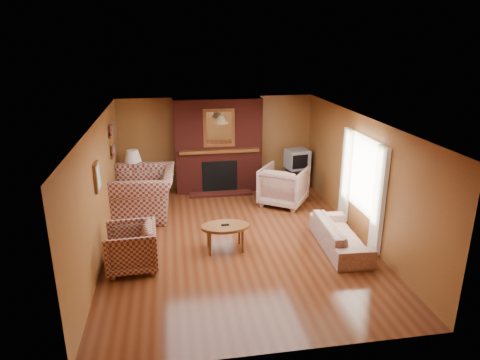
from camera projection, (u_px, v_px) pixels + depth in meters
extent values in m
plane|color=#4F2311|center=(236.00, 240.00, 8.50)|extent=(6.50, 6.50, 0.00)
plane|color=silver|center=(236.00, 120.00, 7.74)|extent=(6.50, 6.50, 0.00)
plane|color=#95612E|center=(217.00, 143.00, 11.16)|extent=(6.50, 0.00, 6.50)
plane|color=#95612E|center=(278.00, 270.00, 5.08)|extent=(6.50, 0.00, 6.50)
plane|color=#95612E|center=(100.00, 190.00, 7.73)|extent=(0.00, 6.50, 6.50)
plane|color=#95612E|center=(360.00, 176.00, 8.50)|extent=(0.00, 6.50, 6.50)
cube|color=#511711|center=(218.00, 145.00, 10.92)|extent=(2.20, 0.50, 2.40)
cube|color=black|center=(220.00, 176.00, 10.95)|extent=(0.90, 0.06, 0.80)
cube|color=#511711|center=(221.00, 194.00, 10.92)|extent=(1.60, 0.35, 0.06)
cube|color=brown|center=(219.00, 151.00, 10.70)|extent=(2.00, 0.18, 0.08)
cube|color=brown|center=(219.00, 128.00, 10.54)|extent=(0.78, 0.05, 0.95)
cube|color=white|center=(219.00, 128.00, 10.51)|extent=(0.62, 0.02, 0.80)
cube|color=beige|center=(379.00, 201.00, 7.65)|extent=(0.08, 0.35, 2.00)
cube|color=beige|center=(346.00, 175.00, 9.05)|extent=(0.08, 0.35, 2.00)
cube|color=white|center=(364.00, 175.00, 8.28)|extent=(0.03, 1.10, 1.50)
cube|color=brown|center=(113.00, 155.00, 9.47)|extent=(0.06, 0.55, 0.04)
cube|color=brown|center=(111.00, 135.00, 9.33)|extent=(0.06, 0.55, 0.04)
cube|color=brown|center=(97.00, 177.00, 7.35)|extent=(0.04, 0.40, 0.50)
cube|color=beige|center=(98.00, 177.00, 7.35)|extent=(0.01, 0.32, 0.42)
cylinder|color=black|center=(221.00, 110.00, 9.94)|extent=(0.01, 0.01, 0.35)
cone|color=#BE844C|center=(221.00, 119.00, 10.01)|extent=(0.36, 0.36, 0.18)
imported|color=maroon|center=(144.00, 193.00, 9.57)|extent=(1.45, 1.64, 1.03)
imported|color=maroon|center=(131.00, 248.00, 7.34)|extent=(0.91, 0.89, 0.79)
imported|color=beige|center=(340.00, 235.00, 8.10)|extent=(0.78, 1.83, 0.53)
imported|color=beige|center=(284.00, 186.00, 10.19)|extent=(1.40, 1.41, 0.93)
ellipsoid|color=brown|center=(225.00, 227.00, 7.97)|extent=(0.90, 0.56, 0.05)
cube|color=black|center=(225.00, 225.00, 7.96)|extent=(0.15, 0.05, 0.02)
cylinder|color=brown|center=(240.00, 233.00, 8.26)|extent=(0.05, 0.05, 0.45)
cylinder|color=brown|center=(208.00, 236.00, 8.17)|extent=(0.05, 0.05, 0.45)
cylinder|color=brown|center=(243.00, 242.00, 7.92)|extent=(0.05, 0.05, 0.45)
cylinder|color=brown|center=(210.00, 244.00, 7.83)|extent=(0.05, 0.05, 0.45)
cube|color=brown|center=(135.00, 189.00, 10.37)|extent=(0.50, 0.50, 0.63)
sphere|color=silver|center=(134.00, 171.00, 10.22)|extent=(0.32, 0.32, 0.32)
cylinder|color=black|center=(133.00, 163.00, 10.16)|extent=(0.03, 0.03, 0.10)
cone|color=white|center=(133.00, 156.00, 10.10)|extent=(0.41, 0.41, 0.28)
cube|color=black|center=(296.00, 178.00, 11.35)|extent=(0.53, 0.49, 0.55)
cube|color=#9FA1A6|center=(297.00, 159.00, 11.18)|extent=(0.63, 0.61, 0.50)
cube|color=black|center=(300.00, 162.00, 10.92)|extent=(0.42, 0.09, 0.36)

